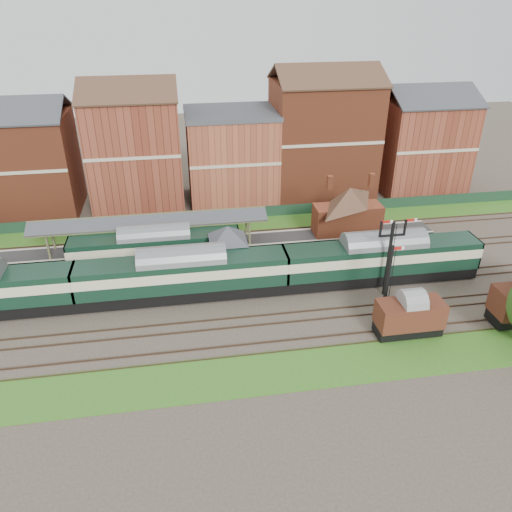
{
  "coord_description": "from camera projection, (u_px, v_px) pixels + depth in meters",
  "views": [
    {
      "loc": [
        -7.41,
        -42.07,
        27.61
      ],
      "look_at": [
        -0.29,
        2.0,
        3.0
      ],
      "focal_mm": 35.0,
      "sensor_mm": 36.0,
      "label": 1
    }
  ],
  "objects": [
    {
      "name": "station_building",
      "position": [
        348.0,
        210.0,
        58.93
      ],
      "size": [
        8.1,
        8.1,
        5.9
      ],
      "color": "brown",
      "rests_on": "platform"
    },
    {
      "name": "platform_railcar",
      "position": [
        156.0,
        248.0,
        53.7
      ],
      "size": [
        18.24,
        2.87,
        4.2
      ],
      "color": "black",
      "rests_on": "ground"
    },
    {
      "name": "goods_van_a",
      "position": [
        410.0,
        315.0,
        43.61
      ],
      "size": [
        5.78,
        2.5,
        3.5
      ],
      "color": "black",
      "rests_on": "ground"
    },
    {
      "name": "semaphore_siding",
      "position": [
        387.0,
        284.0,
        44.08
      ],
      "size": [
        1.23,
        0.25,
        8.0
      ],
      "color": "black",
      "rests_on": "ground"
    },
    {
      "name": "grass_back",
      "position": [
        241.0,
        224.0,
        64.56
      ],
      "size": [
        90.0,
        4.5,
        0.06
      ],
      "primitive_type": "cube",
      "color": "#2D6619",
      "rests_on": "ground"
    },
    {
      "name": "semaphore_bracket",
      "position": [
        390.0,
        254.0,
        48.02
      ],
      "size": [
        3.6,
        0.25,
        8.18
      ],
      "color": "black",
      "rests_on": "ground"
    },
    {
      "name": "dmu_train",
      "position": [
        183.0,
        274.0,
        48.34
      ],
      "size": [
        60.9,
        3.2,
        4.68
      ],
      "color": "black",
      "rests_on": "ground"
    },
    {
      "name": "ground",
      "position": [
        262.0,
        291.0,
        50.74
      ],
      "size": [
        160.0,
        160.0,
        0.0
      ],
      "primitive_type": "plane",
      "color": "#473D33",
      "rests_on": "ground"
    },
    {
      "name": "fence",
      "position": [
        239.0,
        213.0,
        65.94
      ],
      "size": [
        90.0,
        0.12,
        1.5
      ],
      "primitive_type": "cube",
      "color": "#193823",
      "rests_on": "ground"
    },
    {
      "name": "platform",
      "position": [
        206.0,
        246.0,
        58.23
      ],
      "size": [
        55.0,
        3.4,
        1.0
      ],
      "primitive_type": "cube",
      "color": "#2D2D2D",
      "rests_on": "ground"
    },
    {
      "name": "town_backdrop",
      "position": [
        230.0,
        152.0,
        68.95
      ],
      "size": [
        69.0,
        10.0,
        16.0
      ],
      "color": "brown",
      "rests_on": "ground"
    },
    {
      "name": "brick_hut",
      "position": [
        303.0,
        261.0,
        53.67
      ],
      "size": [
        3.2,
        2.64,
        2.94
      ],
      "color": "maroon",
      "rests_on": "ground"
    },
    {
      "name": "grass_front",
      "position": [
        287.0,
        370.0,
        40.35
      ],
      "size": [
        90.0,
        5.0,
        0.06
      ],
      "primitive_type": "cube",
      "color": "#2D6619",
      "rests_on": "ground"
    },
    {
      "name": "canopy",
      "position": [
        150.0,
        218.0,
        55.42
      ],
      "size": [
        26.0,
        3.89,
        4.08
      ],
      "color": "brown",
      "rests_on": "platform"
    },
    {
      "name": "signal_box",
      "position": [
        228.0,
        251.0,
        51.59
      ],
      "size": [
        5.4,
        5.4,
        6.0
      ],
      "color": "#5F6D4D",
      "rests_on": "ground"
    }
  ]
}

